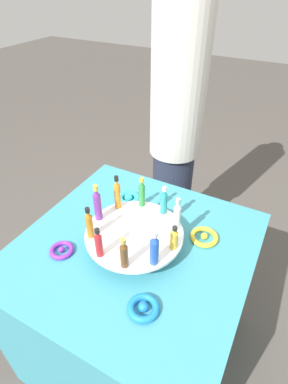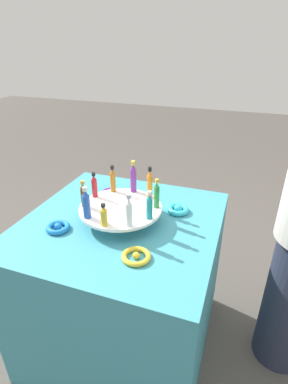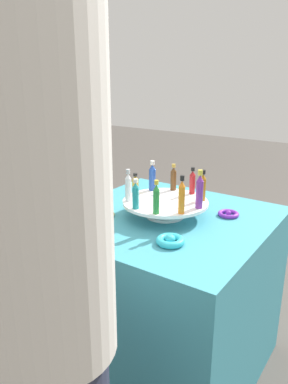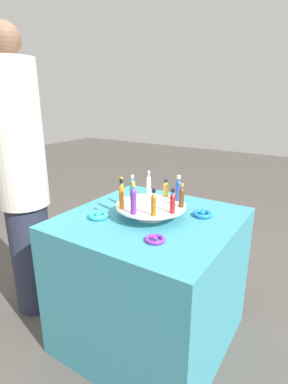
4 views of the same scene
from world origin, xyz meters
name	(u,v)px [view 4 (image 4 of 4)]	position (x,y,z in m)	size (l,w,h in m)	color
ground_plane	(150,334)	(0.00, 0.00, 0.00)	(12.00, 12.00, 0.00)	#4C4742
party_table	(150,280)	(0.00, 0.00, 0.36)	(0.81, 0.81, 0.72)	teal
display_stand	(151,208)	(0.00, 0.00, 0.77)	(0.34, 0.34, 0.07)	white
bottle_amber	(154,204)	(0.09, -0.12, 0.84)	(0.02, 0.02, 0.12)	#AD6B19
bottle_red	(173,202)	(0.14, -0.04, 0.84)	(0.02, 0.02, 0.11)	#B21E23
bottle_brown	(182,196)	(0.14, 0.05, 0.84)	(0.03, 0.03, 0.12)	brown
bottle_blue	(178,189)	(0.09, 0.12, 0.85)	(0.03, 0.03, 0.13)	#234CAD
bottle_gold	(166,189)	(0.00, 0.15, 0.83)	(0.03, 0.03, 0.09)	gold
bottle_clear	(149,184)	(-0.09, 0.12, 0.85)	(0.02, 0.02, 0.13)	silver
bottle_teal	(132,187)	(-0.14, 0.04, 0.84)	(0.02, 0.02, 0.12)	teal
bottle_green	(122,191)	(-0.14, -0.05, 0.84)	(0.02, 0.02, 0.13)	#288438
bottle_orange	(122,195)	(-0.09, -0.12, 0.85)	(0.02, 0.02, 0.14)	orange
bottle_purple	(134,200)	(0.00, -0.15, 0.85)	(0.03, 0.03, 0.15)	#702D93
ribbon_bow_gold	(148,198)	(-0.15, 0.21, 0.73)	(0.10, 0.10, 0.03)	gold
ribbon_bow_teal	(98,215)	(-0.21, -0.15, 0.73)	(0.10, 0.10, 0.03)	#2DB7CC
ribbon_bow_purple	(155,239)	(0.15, -0.21, 0.73)	(0.08, 0.08, 0.02)	purple
ribbon_bow_blue	(202,214)	(0.21, 0.15, 0.73)	(0.10, 0.10, 0.03)	blue
person_figure	(22,181)	(-0.75, -0.17, 0.83)	(0.28, 0.28, 1.64)	#282D42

